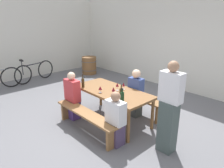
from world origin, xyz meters
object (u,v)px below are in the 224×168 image
wine_glass_0 (124,85)px  parked_bicycle_0 (35,71)px  bench_near (86,117)px  seated_guest_near_0 (73,97)px  wine_glass_2 (113,90)px  wine_bottle_1 (83,82)px  seated_guest_near_1 (115,120)px  tasting_table (112,94)px  bench_far (133,98)px  wine_glass_3 (117,85)px  wine_bottle_0 (121,94)px  standing_host (169,110)px  wine_bottle_2 (122,97)px  wine_glass_1 (100,88)px  wine_barrel (89,65)px  seated_guest_far_0 (136,94)px

wine_glass_0 → parked_bicycle_0: bearing=-176.3°
bench_near → seated_guest_near_0: (-0.73, 0.15, 0.18)m
wine_glass_2 → wine_bottle_1: bearing=-169.7°
wine_glass_0 → seated_guest_near_0: seated_guest_near_0 is taller
seated_guest_near_1 → bench_near: bearing=101.6°
tasting_table → bench_far: bearing=90.0°
tasting_table → wine_glass_3: size_ratio=10.49×
wine_bottle_0 → wine_glass_3: 0.56m
seated_guest_near_0 → seated_guest_near_1: bearing=-90.0°
bench_far → parked_bicycle_0: 4.30m
wine_bottle_0 → wine_glass_3: size_ratio=1.80×
standing_host → parked_bicycle_0: (-5.72, -0.01, -0.43)m
wine_bottle_2 → wine_glass_1: bearing=178.1°
tasting_table → wine_glass_0: 0.33m
bench_near → wine_bottle_1: size_ratio=5.74×
wine_bottle_2 → parked_bicycle_0: 4.89m
bench_near → wine_barrel: 4.66m
tasting_table → wine_barrel: (-3.70, 2.09, -0.31)m
seated_guest_near_1 → standing_host: bearing=-54.1°
tasting_table → wine_bottle_0: size_ratio=5.83×
wine_glass_3 → wine_bottle_1: bearing=-148.8°
tasting_table → wine_glass_0: size_ratio=11.40×
wine_glass_1 → seated_guest_far_0: bearing=73.1°
bench_near → wine_bottle_2: bearing=34.5°
standing_host → wine_glass_0: bearing=-11.4°
bench_far → wine_glass_0: size_ratio=10.79×
seated_guest_near_0 → parked_bicycle_0: (-3.50, 0.54, -0.16)m
bench_near → wine_glass_3: size_ratio=9.94×
wine_glass_2 → seated_guest_near_1: 0.74m
standing_host → wine_glass_1: bearing=9.0°
wine_glass_3 → seated_guest_near_0: 1.11m
bench_near → wine_bottle_0: bearing=42.6°
tasting_table → seated_guest_near_0: seated_guest_near_0 is taller
wine_bottle_0 → parked_bicycle_0: bearing=177.6°
wine_bottle_0 → wine_glass_2: (-0.29, 0.06, 0.00)m
tasting_table → wine_bottle_0: 0.62m
wine_bottle_1 → standing_host: (2.12, 0.31, -0.06)m
wine_glass_0 → wine_bottle_2: bearing=-47.6°
wine_barrel → seated_guest_far_0: bearing=-21.1°
standing_host → wine_bottle_2: bearing=17.2°
wine_glass_0 → wine_glass_3: (-0.05, -0.15, 0.02)m
wine_bottle_2 → seated_guest_near_1: (0.11, -0.28, -0.36)m
wine_bottle_1 → seated_guest_near_1: (1.36, -0.24, -0.36)m
bench_far → parked_bicycle_0: (-4.23, -0.78, 0.02)m
wine_bottle_0 → wine_glass_0: bearing=130.1°
seated_guest_near_0 → bench_far: bearing=-28.8°
wine_barrel → wine_bottle_1: bearing=-38.4°
wine_bottle_1 → wine_glass_3: size_ratio=1.73×
parked_bicycle_0 → wine_bottle_0: bearing=-106.6°
wine_barrel → wine_bottle_0: bearing=-28.9°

